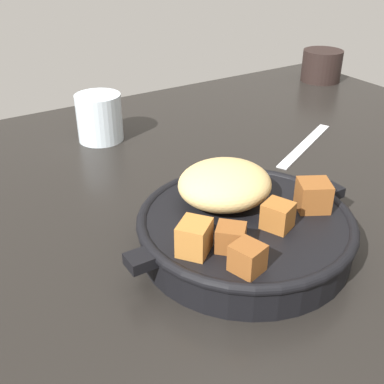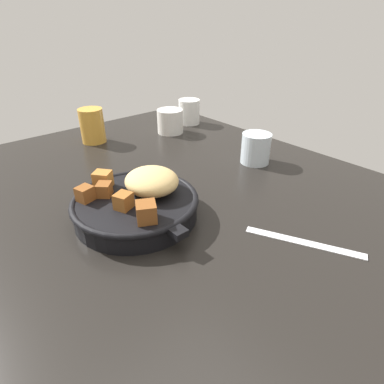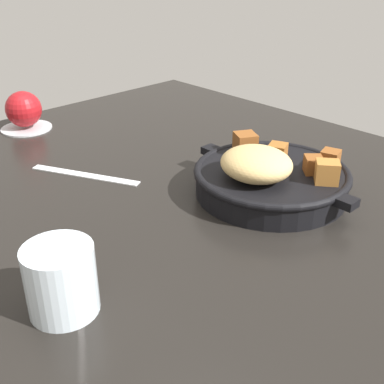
{
  "view_description": "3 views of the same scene",
  "coord_description": "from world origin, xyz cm",
  "px_view_note": "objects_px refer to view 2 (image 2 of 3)",
  "views": [
    {
      "loc": [
        -28.92,
        -42.59,
        31.2
      ],
      "look_at": [
        -3.71,
        -2.29,
        4.21
      ],
      "focal_mm": 44.93,
      "sensor_mm": 36.0,
      "label": 1
    },
    {
      "loc": [
        43.11,
        -34.51,
        33.65
      ],
      "look_at": [
        2.85,
        0.44,
        3.46
      ],
      "focal_mm": 30.01,
      "sensor_mm": 36.0,
      "label": 2
    },
    {
      "loc": [
        -41.01,
        44.83,
        34.23
      ],
      "look_at": [
        2.83,
        2.71,
        3.01
      ],
      "focal_mm": 46.1,
      "sensor_mm": 36.0,
      "label": 3
    }
  ],
  "objects_px": {
    "cast_iron_skillet": "(137,202)",
    "juice_glass_amber": "(92,126)",
    "ceramic_mug_white": "(170,121)",
    "water_glass_short": "(256,148)",
    "butter_knife": "(304,242)",
    "white_creamer_pitcher": "(189,112)"
  },
  "relations": [
    {
      "from": "juice_glass_amber",
      "to": "ceramic_mug_white",
      "type": "xyz_separation_m",
      "value": [
        0.08,
        0.22,
        -0.01
      ]
    },
    {
      "from": "cast_iron_skillet",
      "to": "juice_glass_amber",
      "type": "bearing_deg",
      "value": 164.5
    },
    {
      "from": "butter_knife",
      "to": "juice_glass_amber",
      "type": "distance_m",
      "value": 0.67
    },
    {
      "from": "cast_iron_skillet",
      "to": "butter_knife",
      "type": "height_order",
      "value": "cast_iron_skillet"
    },
    {
      "from": "butter_knife",
      "to": "ceramic_mug_white",
      "type": "xyz_separation_m",
      "value": [
        -0.59,
        0.17,
        0.03
      ]
    },
    {
      "from": "ceramic_mug_white",
      "to": "juice_glass_amber",
      "type": "bearing_deg",
      "value": -110.5
    },
    {
      "from": "butter_knife",
      "to": "white_creamer_pitcher",
      "type": "bearing_deg",
      "value": 129.66
    },
    {
      "from": "butter_knife",
      "to": "water_glass_short",
      "type": "bearing_deg",
      "value": 117.59
    },
    {
      "from": "ceramic_mug_white",
      "to": "cast_iron_skillet",
      "type": "bearing_deg",
      "value": -44.88
    },
    {
      "from": "white_creamer_pitcher",
      "to": "ceramic_mug_white",
      "type": "bearing_deg",
      "value": -72.46
    },
    {
      "from": "juice_glass_amber",
      "to": "white_creamer_pitcher",
      "type": "relative_size",
      "value": 1.21
    },
    {
      "from": "butter_knife",
      "to": "ceramic_mug_white",
      "type": "relative_size",
      "value": 2.42
    },
    {
      "from": "cast_iron_skillet",
      "to": "white_creamer_pitcher",
      "type": "distance_m",
      "value": 0.58
    },
    {
      "from": "ceramic_mug_white",
      "to": "white_creamer_pitcher",
      "type": "relative_size",
      "value": 0.99
    },
    {
      "from": "cast_iron_skillet",
      "to": "water_glass_short",
      "type": "xyz_separation_m",
      "value": [
        -0.02,
        0.36,
        0.01
      ]
    },
    {
      "from": "cast_iron_skillet",
      "to": "juice_glass_amber",
      "type": "relative_size",
      "value": 2.84
    },
    {
      "from": "butter_knife",
      "to": "ceramic_mug_white",
      "type": "distance_m",
      "value": 0.61
    },
    {
      "from": "ceramic_mug_white",
      "to": "butter_knife",
      "type": "bearing_deg",
      "value": -16.44
    },
    {
      "from": "ceramic_mug_white",
      "to": "water_glass_short",
      "type": "bearing_deg",
      "value": 3.83
    },
    {
      "from": "water_glass_short",
      "to": "white_creamer_pitcher",
      "type": "relative_size",
      "value": 0.93
    },
    {
      "from": "cast_iron_skillet",
      "to": "water_glass_short",
      "type": "distance_m",
      "value": 0.36
    },
    {
      "from": "juice_glass_amber",
      "to": "water_glass_short",
      "type": "relative_size",
      "value": 1.29
    }
  ]
}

